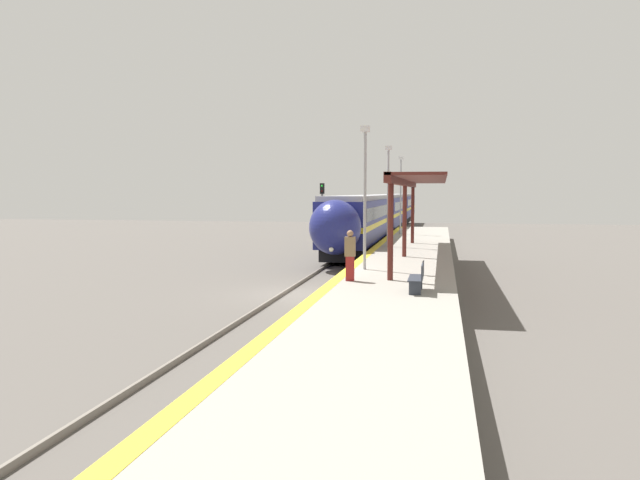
% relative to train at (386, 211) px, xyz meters
% --- Properties ---
extents(ground_plane, '(120.00, 120.00, 0.00)m').
position_rel_train_xyz_m(ground_plane, '(0.00, -37.53, -2.21)').
color(ground_plane, '#56514C').
extents(rail_left, '(0.08, 90.00, 0.15)m').
position_rel_train_xyz_m(rail_left, '(-0.72, -37.53, -2.13)').
color(rail_left, slate).
rests_on(rail_left, ground_plane).
extents(rail_right, '(0.08, 90.00, 0.15)m').
position_rel_train_xyz_m(rail_right, '(0.72, -37.53, -2.13)').
color(rail_right, slate).
rests_on(rail_right, ground_plane).
extents(train, '(2.83, 62.54, 3.86)m').
position_rel_train_xyz_m(train, '(0.00, 0.00, 0.00)').
color(train, black).
rests_on(train, ground_plane).
extents(platform_right, '(4.31, 64.00, 1.02)m').
position_rel_train_xyz_m(platform_right, '(3.77, -37.53, -1.70)').
color(platform_right, gray).
rests_on(platform_right, ground_plane).
extents(platform_bench, '(0.44, 1.62, 0.89)m').
position_rel_train_xyz_m(platform_bench, '(4.75, -42.29, -0.72)').
color(platform_bench, '#2D333D').
rests_on(platform_bench, platform_right).
extents(person_waiting, '(0.36, 0.23, 1.76)m').
position_rel_train_xyz_m(person_waiting, '(2.33, -40.30, -0.28)').
color(person_waiting, maroon).
rests_on(person_waiting, platform_right).
extents(railway_signal, '(0.28, 0.28, 4.67)m').
position_rel_train_xyz_m(railway_signal, '(-2.35, -21.16, 0.63)').
color(railway_signal, '#59595E').
rests_on(railway_signal, ground_plane).
extents(lamppost_near, '(0.36, 0.20, 5.66)m').
position_rel_train_xyz_m(lamppost_near, '(2.42, -36.98, 2.03)').
color(lamppost_near, '#9E9EA3').
rests_on(lamppost_near, platform_right).
extents(lamppost_mid, '(0.36, 0.20, 5.66)m').
position_rel_train_xyz_m(lamppost_mid, '(2.42, -26.34, 2.03)').
color(lamppost_mid, '#9E9EA3').
rests_on(lamppost_mid, platform_right).
extents(lamppost_far, '(0.36, 0.20, 5.66)m').
position_rel_train_xyz_m(lamppost_far, '(2.42, -15.69, 2.03)').
color(lamppost_far, '#9E9EA3').
rests_on(lamppost_far, platform_right).
extents(station_canopy, '(2.02, 19.24, 3.72)m').
position_rel_train_xyz_m(station_canopy, '(4.26, -31.73, 2.30)').
color(station_canopy, '#511E19').
rests_on(station_canopy, platform_right).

